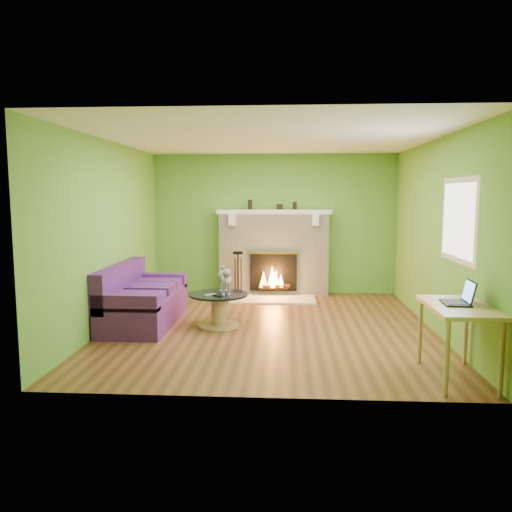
# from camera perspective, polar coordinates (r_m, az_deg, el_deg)

# --- Properties ---
(floor) EXTENTS (5.00, 5.00, 0.00)m
(floor) POSITION_cam_1_polar(r_m,az_deg,el_deg) (7.11, 1.53, -8.04)
(floor) COLOR #513117
(floor) RESTS_ON ground
(ceiling) EXTENTS (5.00, 5.00, 0.00)m
(ceiling) POSITION_cam_1_polar(r_m,az_deg,el_deg) (6.91, 1.60, 13.27)
(ceiling) COLOR white
(ceiling) RESTS_ON wall_back
(wall_back) EXTENTS (5.00, 0.00, 5.00)m
(wall_back) POSITION_cam_1_polar(r_m,az_deg,el_deg) (9.38, 2.08, 3.65)
(wall_back) COLOR #5F9A32
(wall_back) RESTS_ON floor
(wall_front) EXTENTS (5.00, 0.00, 5.00)m
(wall_front) POSITION_cam_1_polar(r_m,az_deg,el_deg) (4.40, 0.46, -0.07)
(wall_front) COLOR #5F9A32
(wall_front) RESTS_ON floor
(wall_left) EXTENTS (0.00, 5.00, 5.00)m
(wall_left) POSITION_cam_1_polar(r_m,az_deg,el_deg) (7.32, -16.35, 2.45)
(wall_left) COLOR #5F9A32
(wall_left) RESTS_ON floor
(wall_right) EXTENTS (0.00, 5.00, 5.00)m
(wall_right) POSITION_cam_1_polar(r_m,az_deg,el_deg) (7.17, 19.85, 2.23)
(wall_right) COLOR #5F9A32
(wall_right) RESTS_ON floor
(window_frame) EXTENTS (0.00, 1.20, 1.20)m
(window_frame) POSITION_cam_1_polar(r_m,az_deg,el_deg) (6.30, 22.14, 3.81)
(window_frame) COLOR silver
(window_frame) RESTS_ON wall_right
(window_pane) EXTENTS (0.00, 1.06, 1.06)m
(window_pane) POSITION_cam_1_polar(r_m,az_deg,el_deg) (6.30, 22.07, 3.82)
(window_pane) COLOR white
(window_pane) RESTS_ON wall_right
(fireplace) EXTENTS (2.10, 0.46, 1.58)m
(fireplace) POSITION_cam_1_polar(r_m,az_deg,el_deg) (9.24, 2.04, 0.32)
(fireplace) COLOR beige
(fireplace) RESTS_ON floor
(hearth) EXTENTS (1.50, 0.75, 0.03)m
(hearth) POSITION_cam_1_polar(r_m,az_deg,el_deg) (8.85, 1.93, -4.94)
(hearth) COLOR beige
(hearth) RESTS_ON floor
(mantel) EXTENTS (2.10, 0.28, 0.08)m
(mantel) POSITION_cam_1_polar(r_m,az_deg,el_deg) (9.16, 2.05, 5.07)
(mantel) COLOR white
(mantel) RESTS_ON fireplace
(sofa) EXTENTS (0.88, 1.90, 0.85)m
(sofa) POSITION_cam_1_polar(r_m,az_deg,el_deg) (7.41, -13.01, -4.98)
(sofa) COLOR #491A66
(sofa) RESTS_ON floor
(coffee_table) EXTENTS (0.83, 0.83, 0.47)m
(coffee_table) POSITION_cam_1_polar(r_m,az_deg,el_deg) (7.07, -4.29, -5.89)
(coffee_table) COLOR tan
(coffee_table) RESTS_ON floor
(desk) EXTENTS (0.59, 1.02, 0.76)m
(desk) POSITION_cam_1_polar(r_m,az_deg,el_deg) (5.38, 22.16, -6.17)
(desk) COLOR tan
(desk) RESTS_ON floor
(cat) EXTENTS (0.38, 0.67, 0.39)m
(cat) POSITION_cam_1_polar(r_m,az_deg,el_deg) (7.03, -3.62, -2.67)
(cat) COLOR slate
(cat) RESTS_ON coffee_table
(remote_silver) EXTENTS (0.16, 0.14, 0.02)m
(remote_silver) POSITION_cam_1_polar(r_m,az_deg,el_deg) (6.93, -5.26, -4.42)
(remote_silver) COLOR #969698
(remote_silver) RESTS_ON coffee_table
(remote_black) EXTENTS (0.15, 0.13, 0.02)m
(remote_black) POSITION_cam_1_polar(r_m,az_deg,el_deg) (6.85, -4.34, -4.54)
(remote_black) COLOR black
(remote_black) RESTS_ON coffee_table
(laptop) EXTENTS (0.30, 0.34, 0.25)m
(laptop) POSITION_cam_1_polar(r_m,az_deg,el_deg) (5.38, 21.90, -3.83)
(laptop) COLOR black
(laptop) RESTS_ON desk
(fire_tools) EXTENTS (0.22, 0.22, 0.82)m
(fire_tools) POSITION_cam_1_polar(r_m,az_deg,el_deg) (8.96, -2.06, -2.04)
(fire_tools) COLOR black
(fire_tools) RESTS_ON hearth
(mantel_vase_left) EXTENTS (0.08, 0.08, 0.18)m
(mantel_vase_left) POSITION_cam_1_polar(r_m,az_deg,el_deg) (9.21, -0.68, 5.90)
(mantel_vase_left) COLOR black
(mantel_vase_left) RESTS_ON mantel
(mantel_vase_right) EXTENTS (0.07, 0.07, 0.14)m
(mantel_vase_right) POSITION_cam_1_polar(r_m,az_deg,el_deg) (9.19, 4.47, 5.75)
(mantel_vase_right) COLOR black
(mantel_vase_right) RESTS_ON mantel
(mantel_box) EXTENTS (0.12, 0.08, 0.10)m
(mantel_box) POSITION_cam_1_polar(r_m,az_deg,el_deg) (9.19, 2.72, 5.64)
(mantel_box) COLOR black
(mantel_box) RESTS_ON mantel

